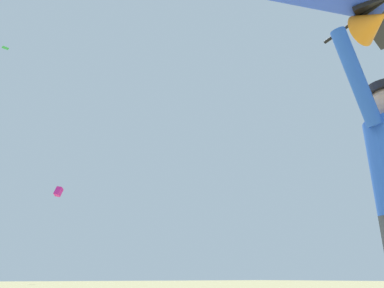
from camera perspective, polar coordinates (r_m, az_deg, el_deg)
The scene contains 2 objects.
distant_kite_magenta_high_left at distance 35.55m, azimuth -20.00°, elevation -6.94°, with size 0.93×0.79×0.99m.
distant_kite_green_high_right at distance 40.90m, azimuth -26.94°, elevation 13.17°, with size 0.83×0.83×0.15m.
Camera 1 is at (-2.19, -1.21, 0.50)m, focal length 34.41 mm.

